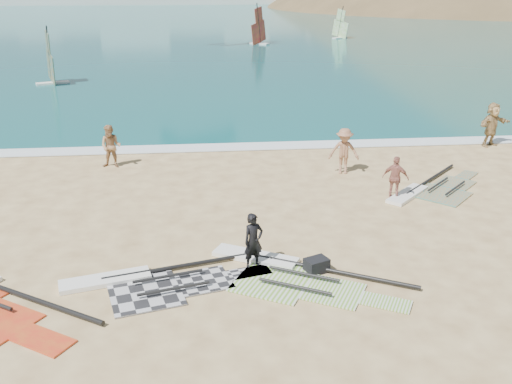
{
  "coord_description": "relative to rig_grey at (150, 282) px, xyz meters",
  "views": [
    {
      "loc": [
        -3.05,
        -12.37,
        7.26
      ],
      "look_at": [
        -1.47,
        4.0,
        1.0
      ],
      "focal_mm": 40.0,
      "sensor_mm": 36.0,
      "label": 1
    }
  ],
  "objects": [
    {
      "name": "gear_bag_near",
      "position": [
        4.28,
        0.2,
        0.14
      ],
      "size": [
        0.71,
        0.62,
        0.37
      ],
      "primitive_type": "cube",
      "rotation": [
        0.0,
        0.0,
        0.41
      ],
      "color": "black",
      "rests_on": "ground"
    },
    {
      "name": "beachgoer_mid",
      "position": [
        6.87,
        7.96,
        0.85
      ],
      "size": [
        1.28,
        0.9,
        1.8
      ],
      "primitive_type": "imported",
      "rotation": [
        0.0,
        0.0,
        -0.21
      ],
      "color": "#9B694C",
      "rests_on": "ground"
    },
    {
      "name": "windsurfer_centre",
      "position": [
        8.08,
        52.71,
        1.26
      ],
      "size": [
        2.37,
        2.4,
        4.5
      ],
      "rotation": [
        0.0,
        0.0,
        -0.68
      ],
      "color": "white",
      "rests_on": "ground"
    },
    {
      "name": "person_wetsuit",
      "position": [
        2.67,
        0.6,
        0.71
      ],
      "size": [
        0.66,
        0.56,
        1.53
      ],
      "primitive_type": "imported",
      "rotation": [
        0.0,
        0.0,
        0.43
      ],
      "color": "black",
      "rests_on": "ground"
    },
    {
      "name": "windsurfer_right",
      "position": [
        18.68,
        58.18,
        1.12
      ],
      "size": [
        2.08,
        2.14,
        3.85
      ],
      "rotation": [
        0.0,
        0.0,
        0.62
      ],
      "color": "white",
      "rests_on": "ground"
    },
    {
      "name": "ground",
      "position": [
        4.49,
        -0.42,
        -0.05
      ],
      "size": [
        300.0,
        300.0,
        0.0
      ],
      "primitive_type": "plane",
      "color": "#E5C486",
      "rests_on": "ground"
    },
    {
      "name": "rig_orange",
      "position": [
        9.56,
        5.68,
        -0.0
      ],
      "size": [
        4.58,
        4.17,
        0.2
      ],
      "rotation": [
        0.0,
        0.0,
        0.79
      ],
      "color": "orange",
      "rests_on": "ground"
    },
    {
      "name": "beachgoer_right",
      "position": [
        14.42,
        11.08,
        0.95
      ],
      "size": [
        1.92,
        1.3,
        1.99
      ],
      "primitive_type": "imported",
      "rotation": [
        0.0,
        0.0,
        0.43
      ],
      "color": "tan",
      "rests_on": "ground"
    },
    {
      "name": "rig_grey",
      "position": [
        0.0,
        0.0,
        0.0
      ],
      "size": [
        5.44,
        2.86,
        0.2
      ],
      "rotation": [
        0.0,
        0.0,
        0.26
      ],
      "color": "#252427",
      "rests_on": "ground"
    },
    {
      "name": "beachgoer_left",
      "position": [
        -2.23,
        9.6,
        0.82
      ],
      "size": [
        0.95,
        0.81,
        1.73
      ],
      "primitive_type": "imported",
      "rotation": [
        0.0,
        0.0,
        -0.19
      ],
      "color": "#AB7E55",
      "rests_on": "ground"
    },
    {
      "name": "surf_line",
      "position": [
        4.49,
        11.88,
        -0.05
      ],
      "size": [
        300.0,
        1.2,
        0.04
      ],
      "primitive_type": "cube",
      "color": "white",
      "rests_on": "ground"
    },
    {
      "name": "sea",
      "position": [
        4.49,
        131.58,
        -0.05
      ],
      "size": [
        300.0,
        240.0,
        0.06
      ],
      "primitive_type": "cube",
      "color": "#0D5B58",
      "rests_on": "ground"
    },
    {
      "name": "windsurfer_left",
      "position": [
        -9.07,
        29.12,
        1.17
      ],
      "size": [
        2.32,
        2.56,
        4.1
      ],
      "rotation": [
        0.0,
        0.0,
        0.39
      ],
      "color": "white",
      "rests_on": "ground"
    },
    {
      "name": "beachgoer_back",
      "position": [
        7.98,
        5.08,
        0.72
      ],
      "size": [
        0.97,
        0.75,
        1.53
      ],
      "primitive_type": "imported",
      "rotation": [
        0.0,
        0.0,
        2.66
      ],
      "color": "#AA6859",
      "rests_on": "ground"
    },
    {
      "name": "rig_green",
      "position": [
        3.52,
        0.12,
        0.0
      ],
      "size": [
        5.09,
        3.93,
        0.2
      ],
      "rotation": [
        0.0,
        0.0,
        -0.5
      ],
      "color": "#6DA927",
      "rests_on": "ground"
    }
  ]
}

